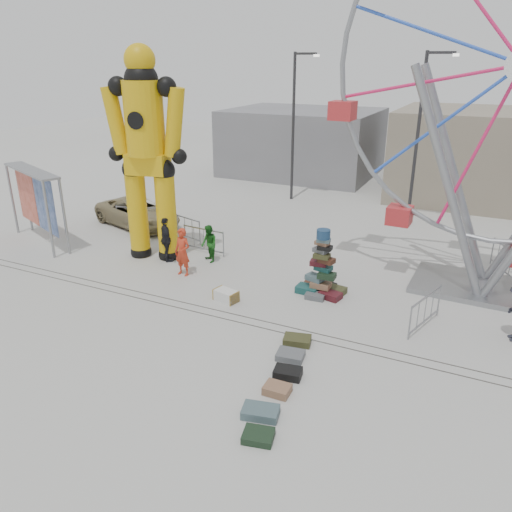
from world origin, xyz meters
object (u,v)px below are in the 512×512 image
at_px(suitcase_tower, 321,276).
at_px(pedestrian_black, 166,239).
at_px(barricade_wheel_front, 425,311).
at_px(barricade_dummy_c, 204,240).
at_px(barricade_dummy_a, 137,218).
at_px(pedestrian_red, 183,252).
at_px(barricade_wheel_back, 504,260).
at_px(pedestrian_green, 209,244).
at_px(crash_test_dummy, 147,149).
at_px(banner_scaffold, 34,189).
at_px(steamer_trunk, 226,296).
at_px(lamp_post_left, 295,120).
at_px(lamp_post_right, 420,132).
at_px(parked_suv, 138,213).
at_px(barricade_dummy_b, 185,228).

bearing_deg(suitcase_tower, pedestrian_black, -176.11).
distance_m(suitcase_tower, barricade_wheel_front, 3.71).
distance_m(barricade_dummy_c, barricade_wheel_front, 9.66).
relative_size(barricade_dummy_a, pedestrian_red, 1.09).
relative_size(barricade_wheel_back, pedestrian_green, 1.32).
distance_m(crash_test_dummy, pedestrian_red, 4.24).
xyz_separation_m(banner_scaffold, steamer_trunk, (10.19, -1.50, -2.28)).
bearing_deg(barricade_wheel_back, barricade_dummy_a, -109.66).
distance_m(lamp_post_left, barricade_dummy_c, 10.46).
height_order(barricade_dummy_c, pedestrian_black, pedestrian_black).
xyz_separation_m(lamp_post_right, barricade_dummy_a, (-11.74, -6.31, -3.93)).
distance_m(steamer_trunk, barricade_dummy_a, 9.08).
bearing_deg(crash_test_dummy, steamer_trunk, -38.60).
bearing_deg(barricade_dummy_a, steamer_trunk, -49.79).
xyz_separation_m(steamer_trunk, barricade_wheel_back, (8.39, 6.59, 0.36)).
bearing_deg(lamp_post_left, pedestrian_red, -88.38).
relative_size(barricade_dummy_c, pedestrian_red, 1.09).
xyz_separation_m(barricade_dummy_c, pedestrian_red, (0.51, -2.33, 0.37)).
relative_size(lamp_post_right, steamer_trunk, 9.86).
bearing_deg(crash_test_dummy, barricade_dummy_c, 26.42).
bearing_deg(barricade_wheel_front, steamer_trunk, 115.98).
relative_size(pedestrian_red, parked_suv, 0.39).
xyz_separation_m(lamp_post_right, suitcase_tower, (-1.43, -9.32, -3.82)).
height_order(lamp_post_right, barricade_wheel_front, lamp_post_right).
distance_m(crash_test_dummy, barricade_dummy_c, 4.40).
xyz_separation_m(lamp_post_right, lamp_post_left, (-7.00, 2.00, 0.00)).
relative_size(lamp_post_right, barricade_dummy_a, 4.00).
relative_size(barricade_wheel_back, parked_suv, 0.42).
xyz_separation_m(lamp_post_right, crash_test_dummy, (-8.76, -8.97, -0.03)).
bearing_deg(barricade_dummy_c, barricade_wheel_front, -10.30).
distance_m(lamp_post_right, barricade_dummy_a, 13.90).
distance_m(lamp_post_right, parked_suv, 13.92).
distance_m(barricade_dummy_c, parked_suv, 5.15).
distance_m(crash_test_dummy, barricade_dummy_a, 5.59).
bearing_deg(banner_scaffold, pedestrian_red, 19.90).
relative_size(pedestrian_green, pedestrian_black, 0.81).
xyz_separation_m(lamp_post_right, pedestrian_green, (-6.45, -8.46, -3.72)).
xyz_separation_m(lamp_post_right, parked_suv, (-12.00, -5.92, -3.82)).
bearing_deg(lamp_post_left, crash_test_dummy, -99.10).
bearing_deg(parked_suv, barricade_dummy_a, -129.72).
relative_size(banner_scaffold, barricade_dummy_b, 2.24).
relative_size(pedestrian_red, pedestrian_green, 1.21).
bearing_deg(barricade_wheel_front, crash_test_dummy, 100.10).
bearing_deg(crash_test_dummy, suitcase_tower, -15.01).
bearing_deg(lamp_post_right, steamer_trunk, -110.20).
relative_size(crash_test_dummy, parked_suv, 1.77).
bearing_deg(lamp_post_right, barricade_dummy_c, -132.96).
bearing_deg(barricade_dummy_c, parked_suv, 164.67).
bearing_deg(pedestrian_black, banner_scaffold, 49.61).
relative_size(lamp_post_right, pedestrian_red, 4.35).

